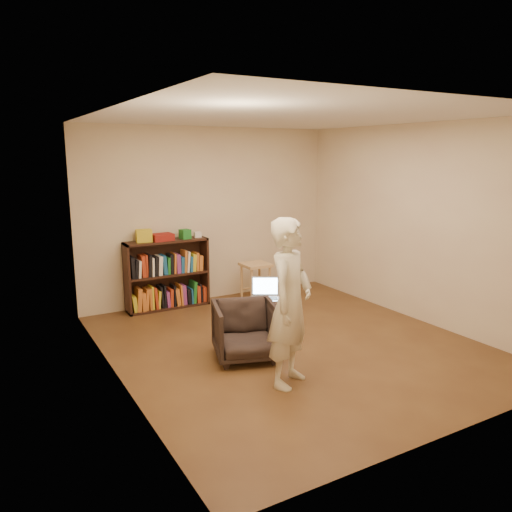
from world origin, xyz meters
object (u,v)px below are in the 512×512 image
bookshelf (167,278)px  stool (256,271)px  armchair (246,331)px  person (290,303)px  laptop (265,294)px  side_table (263,306)px

bookshelf → stool: (1.30, -0.32, 0.03)m
armchair → person: size_ratio=0.42×
bookshelf → person: bearing=-86.3°
armchair → laptop: 0.92m
laptop → side_table: bearing=-111.1°
stool → side_table: size_ratio=1.38×
person → side_table: bearing=36.6°
stool → side_table: (-0.61, -1.27, -0.12)m
side_table → person: 1.51m
side_table → stool: bearing=64.3°
stool → side_table: 1.41m
bookshelf → side_table: size_ratio=2.86×
stool → armchair: size_ratio=0.84×
bookshelf → laptop: bearing=-64.2°
stool → person: person is taller
armchair → side_table: (0.58, 0.60, 0.04)m
stool → person: 2.86m
bookshelf → armchair: (0.11, -2.19, -0.13)m
stool → person: (-1.11, -2.61, 0.35)m
laptop → person: size_ratio=0.28×
stool → side_table: bearing=-115.7°
laptop → person: 1.54m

